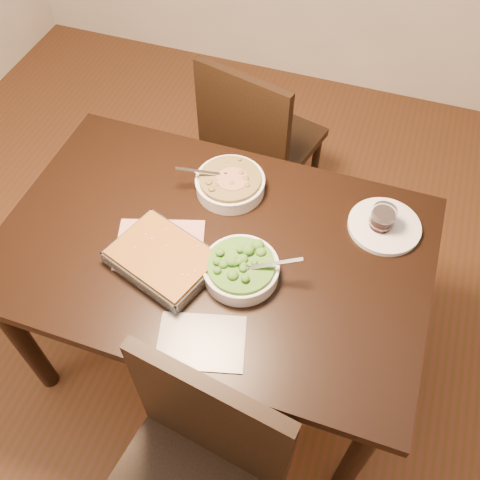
% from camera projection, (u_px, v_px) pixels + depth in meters
% --- Properties ---
extents(ground, '(4.00, 4.00, 0.00)m').
position_uv_depth(ground, '(220.00, 347.00, 2.33)').
color(ground, '#4E3316').
rests_on(ground, ground).
extents(table, '(1.40, 0.90, 0.75)m').
position_uv_depth(table, '(214.00, 262.00, 1.81)').
color(table, black).
rests_on(table, ground).
extents(magazine_a, '(0.33, 0.28, 0.01)m').
position_uv_depth(magazine_a, '(160.00, 245.00, 1.73)').
color(magazine_a, '#AB3330').
rests_on(magazine_a, table).
extents(magazine_b, '(0.29, 0.24, 0.00)m').
position_uv_depth(magazine_b, '(201.00, 342.00, 1.52)').
color(magazine_b, '#24252B').
rests_on(magazine_b, table).
extents(coaster, '(0.11, 0.11, 0.00)m').
position_uv_depth(coaster, '(379.00, 228.00, 1.77)').
color(coaster, white).
rests_on(coaster, table).
extents(stew_bowl, '(0.26, 0.24, 0.09)m').
position_uv_depth(stew_bowl, '(230.00, 183.00, 1.85)').
color(stew_bowl, white).
rests_on(stew_bowl, table).
extents(broccoli_bowl, '(0.27, 0.24, 0.09)m').
position_uv_depth(broccoli_bowl, '(241.00, 269.00, 1.64)').
color(broccoli_bowl, white).
rests_on(broccoli_bowl, table).
extents(baking_dish, '(0.37, 0.32, 0.06)m').
position_uv_depth(baking_dish, '(163.00, 259.00, 1.67)').
color(baking_dish, silver).
rests_on(baking_dish, table).
extents(wine_tumbler, '(0.08, 0.08, 0.09)m').
position_uv_depth(wine_tumbler, '(382.00, 219.00, 1.73)').
color(wine_tumbler, black).
rests_on(wine_tumbler, coaster).
extents(dinner_plate, '(0.24, 0.24, 0.02)m').
position_uv_depth(dinner_plate, '(384.00, 226.00, 1.77)').
color(dinner_plate, white).
rests_on(dinner_plate, table).
extents(chair_near, '(0.52, 0.52, 0.98)m').
position_uv_depth(chair_near, '(192.00, 480.00, 1.50)').
color(chair_near, black).
rests_on(chair_near, ground).
extents(chair_far, '(0.53, 0.53, 0.92)m').
position_uv_depth(chair_far, '(256.00, 140.00, 2.37)').
color(chair_far, black).
rests_on(chair_far, ground).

